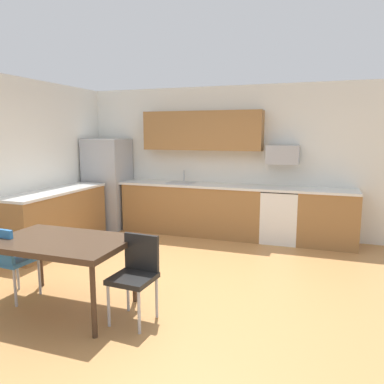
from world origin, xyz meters
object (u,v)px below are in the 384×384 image
chair_near_table (136,271)px  chair_far_side (9,257)px  refrigerator (108,183)px  oven_range (280,215)px  microwave (283,155)px  dining_table (61,245)px

chair_near_table → chair_far_side: (-1.52, -0.09, 0.00)m
refrigerator → chair_near_table: refrigerator is taller
oven_range → chair_far_side: (-2.59, -3.32, 0.05)m
chair_near_table → chair_far_side: same height
microwave → chair_far_side: microwave is taller
oven_range → chair_far_side: 4.21m
oven_range → refrigerator: bearing=-178.6°
chair_near_table → chair_far_side: 1.52m
refrigerator → chair_near_table: bearing=-54.3°
refrigerator → dining_table: refrigerator is taller
refrigerator → dining_table: bearing=-66.1°
chair_near_table → chair_far_side: bearing=-176.8°
refrigerator → oven_range: size_ratio=1.92×
refrigerator → oven_range: bearing=1.4°
refrigerator → microwave: size_ratio=3.23×
microwave → chair_far_side: size_ratio=0.64×
oven_range → microwave: microwave is taller
dining_table → chair_far_side: 0.70m
chair_near_table → chair_far_side: size_ratio=1.00×
refrigerator → chair_far_side: 3.34m
oven_range → chair_far_side: size_ratio=1.07×
oven_range → microwave: size_ratio=1.69×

